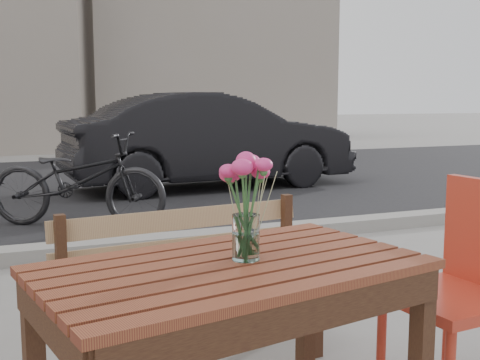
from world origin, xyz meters
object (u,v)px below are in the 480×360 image
(red_chair, at_px, (468,279))
(bicycle, at_px, (77,180))
(main_vase, at_px, (246,193))
(main_table, at_px, (232,300))
(parked_car, at_px, (210,140))

(red_chair, relative_size, bicycle, 0.52)
(main_vase, distance_m, bicycle, 4.34)
(main_table, xyz_separation_m, parked_car, (2.17, 6.40, 0.05))
(main_table, bearing_deg, bicycle, 78.55)
(parked_car, bearing_deg, red_chair, 166.93)
(main_table, height_order, main_vase, main_vase)
(main_vase, distance_m, parked_car, 6.73)
(red_chair, height_order, parked_car, parked_car)
(main_vase, relative_size, parked_car, 0.09)
(main_vase, height_order, parked_car, parked_car)
(red_chair, bearing_deg, main_table, -89.27)
(main_vase, height_order, bicycle, main_vase)
(main_table, relative_size, red_chair, 1.41)
(main_table, distance_m, red_chair, 1.07)
(red_chair, bearing_deg, bicycle, -171.05)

